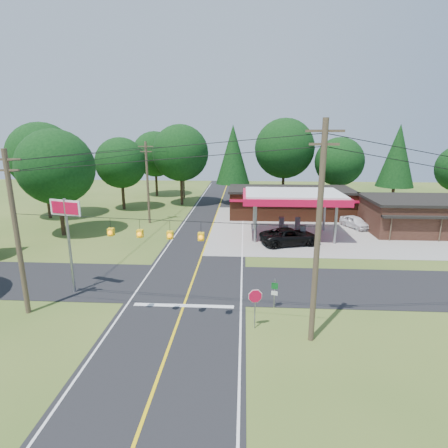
# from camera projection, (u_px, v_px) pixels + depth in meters

# --- Properties ---
(ground) EXTENTS (120.00, 120.00, 0.00)m
(ground) POSITION_uv_depth(u_px,v_px,m) (192.00, 283.00, 26.02)
(ground) COLOR #3C581F
(ground) RESTS_ON ground
(main_highway) EXTENTS (8.00, 120.00, 0.02)m
(main_highway) POSITION_uv_depth(u_px,v_px,m) (192.00, 283.00, 26.02)
(main_highway) COLOR black
(main_highway) RESTS_ON ground
(cross_road) EXTENTS (70.00, 7.00, 0.02)m
(cross_road) POSITION_uv_depth(u_px,v_px,m) (192.00, 283.00, 26.02)
(cross_road) COLOR black
(cross_road) RESTS_ON ground
(lane_center_yellow) EXTENTS (0.15, 110.00, 0.00)m
(lane_center_yellow) POSITION_uv_depth(u_px,v_px,m) (192.00, 283.00, 26.02)
(lane_center_yellow) COLOR yellow
(lane_center_yellow) RESTS_ON main_highway
(gas_canopy) EXTENTS (10.60, 7.40, 4.88)m
(gas_canopy) POSITION_uv_depth(u_px,v_px,m) (293.00, 198.00, 37.04)
(gas_canopy) COLOR gray
(gas_canopy) RESTS_ON ground
(convenience_store) EXTENTS (16.40, 7.55, 3.80)m
(convenience_store) POSITION_uv_depth(u_px,v_px,m) (290.00, 202.00, 47.22)
(convenience_store) COLOR #5C2D1A
(convenience_store) RESTS_ON ground
(utility_pole_near_right) EXTENTS (1.80, 0.30, 11.50)m
(utility_pole_near_right) POSITION_uv_depth(u_px,v_px,m) (318.00, 234.00, 17.36)
(utility_pole_near_right) COLOR #473828
(utility_pole_near_right) RESTS_ON ground
(utility_pole_near_left) EXTENTS (1.80, 0.30, 10.00)m
(utility_pole_near_left) POSITION_uv_depth(u_px,v_px,m) (16.00, 232.00, 20.43)
(utility_pole_near_left) COLOR #473828
(utility_pole_near_left) RESTS_ON ground
(utility_pole_far_left) EXTENTS (1.80, 0.30, 10.00)m
(utility_pole_far_left) POSITION_uv_depth(u_px,v_px,m) (148.00, 182.00, 42.60)
(utility_pole_far_left) COLOR #473828
(utility_pole_far_left) RESTS_ON ground
(utility_pole_north) EXTENTS (0.30, 0.30, 9.50)m
(utility_pole_north) POSITION_uv_depth(u_px,v_px,m) (183.00, 171.00, 59.07)
(utility_pole_north) COLOR #473828
(utility_pole_north) RESTS_ON ground
(overhead_beacons) EXTENTS (17.04, 2.04, 1.03)m
(overhead_beacons) POSITION_uv_depth(u_px,v_px,m) (154.00, 221.00, 18.74)
(overhead_beacons) COLOR black
(overhead_beacons) RESTS_ON ground
(treeline_backdrop) EXTENTS (70.27, 51.59, 13.30)m
(treeline_backdrop) POSITION_uv_depth(u_px,v_px,m) (223.00, 160.00, 47.35)
(treeline_backdrop) COLOR #332316
(treeline_backdrop) RESTS_ON ground
(suv_car) EXTENTS (7.40, 7.40, 1.67)m
(suv_car) POSITION_uv_depth(u_px,v_px,m) (290.00, 237.00, 35.02)
(suv_car) COLOR black
(suv_car) RESTS_ON ground
(sedan_car) EXTENTS (5.43, 5.43, 1.42)m
(sedan_car) POSITION_uv_depth(u_px,v_px,m) (355.00, 222.00, 41.34)
(sedan_car) COLOR white
(sedan_car) RESTS_ON ground
(big_stop_sign) EXTENTS (2.40, 0.81, 6.68)m
(big_stop_sign) POSITION_uv_depth(u_px,v_px,m) (67.00, 224.00, 23.30)
(big_stop_sign) COLOR gray
(big_stop_sign) RESTS_ON ground
(octagonal_stop_sign) EXTENTS (0.83, 0.20, 2.41)m
(octagonal_stop_sign) POSITION_uv_depth(u_px,v_px,m) (255.00, 299.00, 19.51)
(octagonal_stop_sign) COLOR gray
(octagonal_stop_sign) RESTS_ON ground
(route_sign_post) EXTENTS (0.40, 0.14, 1.98)m
(route_sign_post) POSITION_uv_depth(u_px,v_px,m) (274.00, 291.00, 22.00)
(route_sign_post) COLOR gray
(route_sign_post) RESTS_ON ground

